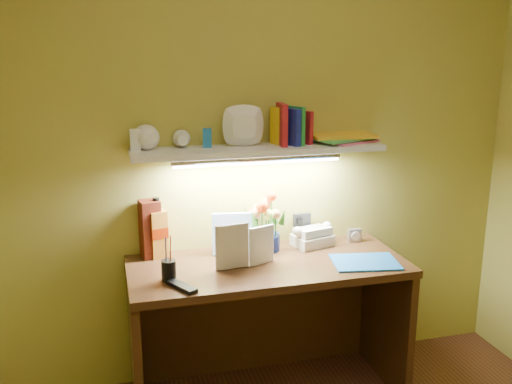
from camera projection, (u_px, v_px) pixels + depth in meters
desk at (268, 330)px, 2.97m from camera, size 1.40×0.60×0.75m
flower_bouquet at (264, 223)px, 3.03m from camera, size 0.19×0.19×0.30m
telephone at (312, 235)px, 3.12m from camera, size 0.23×0.20×0.12m
desk_clock at (354, 235)px, 3.19m from camera, size 0.07×0.04×0.07m
whisky_bottle at (157, 228)px, 2.93m from camera, size 0.10×0.10×0.32m
whisky_box at (150, 229)px, 2.93m from camera, size 0.11×0.11×0.30m
pen_cup at (169, 263)px, 2.64m from camera, size 0.07×0.07×0.17m
art_card at (233, 234)px, 2.99m from camera, size 0.22×0.08×0.22m
tv_remote at (182, 287)px, 2.57m from camera, size 0.13×0.17×0.02m
blue_folder at (365, 262)px, 2.88m from camera, size 0.36×0.29×0.01m
desk_book_a at (215, 248)px, 2.75m from camera, size 0.17×0.03×0.23m
desk_book_b at (250, 248)px, 2.80m from camera, size 0.14×0.06×0.20m
wall_shelf at (264, 142)px, 2.91m from camera, size 1.32×0.36×0.25m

